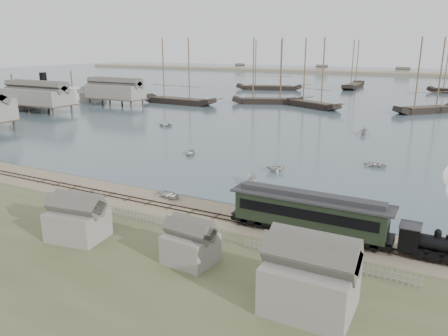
% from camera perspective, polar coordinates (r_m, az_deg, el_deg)
% --- Properties ---
extents(ground, '(600.00, 600.00, 0.00)m').
position_cam_1_polar(ground, '(48.72, 1.15, -5.75)').
color(ground, gray).
rests_on(ground, ground).
extents(harbor_water, '(600.00, 336.00, 0.06)m').
position_cam_1_polar(harbor_water, '(212.25, 22.57, 9.82)').
color(harbor_water, '#42565F').
rests_on(harbor_water, ground).
extents(rail_track, '(120.00, 1.80, 0.16)m').
position_cam_1_polar(rail_track, '(47.06, 0.05, -6.50)').
color(rail_track, '#36251D').
rests_on(rail_track, ground).
extents(picket_fence_west, '(19.00, 0.10, 1.20)m').
position_cam_1_polar(picket_fence_west, '(46.49, -10.04, -7.10)').
color(picket_fence_west, gray).
rests_on(picket_fence_west, ground).
extents(picket_fence_east, '(15.00, 0.10, 1.20)m').
position_cam_1_polar(picket_fence_east, '(38.37, 13.17, -12.47)').
color(picket_fence_east, gray).
rests_on(picket_fence_east, ground).
extents(shed_left, '(5.00, 4.00, 4.10)m').
position_cam_1_polar(shed_left, '(44.66, -18.40, -8.69)').
color(shed_left, gray).
rests_on(shed_left, ground).
extents(shed_mid, '(4.00, 3.50, 3.60)m').
position_cam_1_polar(shed_mid, '(38.32, -4.37, -12.11)').
color(shed_mid, gray).
rests_on(shed_mid, ground).
extents(shed_right, '(6.00, 5.00, 5.10)m').
position_cam_1_polar(shed_right, '(32.82, 10.95, -17.59)').
color(shed_right, gray).
rests_on(shed_right, ground).
extents(western_wharf, '(36.00, 56.00, 8.00)m').
position_cam_1_polar(western_wharf, '(126.26, -22.40, 8.36)').
color(western_wharf, gray).
rests_on(western_wharf, harbor_water).
extents(far_spit, '(500.00, 20.00, 1.80)m').
position_cam_1_polar(far_spit, '(291.78, 24.23, 10.96)').
color(far_spit, tan).
rests_on(far_spit, ground).
extents(passenger_coach, '(15.63, 3.01, 3.80)m').
position_cam_1_polar(passenger_coach, '(42.98, 11.07, -5.68)').
color(passenger_coach, black).
rests_on(passenger_coach, ground).
extents(beached_dinghy, '(3.21, 3.93, 0.71)m').
position_cam_1_polar(beached_dinghy, '(53.43, -7.15, -3.49)').
color(beached_dinghy, beige).
rests_on(beached_dinghy, ground).
extents(steamship, '(15.99, 45.75, 9.88)m').
position_cam_1_polar(steamship, '(143.25, -22.41, 9.49)').
color(steamship, beige).
rests_on(steamship, harbor_water).
extents(rowboat_0, '(4.10, 3.66, 0.70)m').
position_cam_1_polar(rowboat_0, '(73.69, -4.47, 2.04)').
color(rowboat_0, beige).
rests_on(rowboat_0, harbor_water).
extents(rowboat_1, '(3.48, 3.66, 1.51)m').
position_cam_1_polar(rowboat_1, '(63.81, 6.78, 0.17)').
color(rowboat_1, beige).
rests_on(rowboat_1, harbor_water).
extents(rowboat_2, '(3.34, 2.68, 1.23)m').
position_cam_1_polar(rowboat_2, '(57.80, 3.64, -1.56)').
color(rowboat_2, beige).
rests_on(rowboat_2, harbor_water).
extents(rowboat_3, '(2.82, 3.66, 0.70)m').
position_cam_1_polar(rowboat_3, '(69.93, 19.24, 0.43)').
color(rowboat_3, beige).
rests_on(rowboat_3, harbor_water).
extents(rowboat_6, '(3.83, 4.62, 0.83)m').
position_cam_1_polar(rowboat_6, '(100.57, -7.76, 5.70)').
color(rowboat_6, beige).
rests_on(rowboat_6, harbor_water).
extents(rowboat_7, '(4.05, 3.72, 1.79)m').
position_cam_1_polar(rowboat_7, '(94.55, 17.79, 4.74)').
color(rowboat_7, beige).
rests_on(rowboat_7, harbor_water).
extents(schooner_0, '(25.72, 7.14, 20.00)m').
position_cam_1_polar(schooner_0, '(137.72, -6.13, 12.48)').
color(schooner_0, black).
rests_on(schooner_0, harbor_water).
extents(schooner_1, '(22.57, 12.57, 20.00)m').
position_cam_1_polar(schooner_1, '(137.68, 5.86, 12.49)').
color(schooner_1, black).
rests_on(schooner_1, harbor_water).
extents(schooner_2, '(18.58, 12.50, 20.00)m').
position_cam_1_polar(schooner_2, '(130.37, 11.73, 12.06)').
color(schooner_2, black).
rests_on(schooner_2, harbor_water).
extents(schooner_3, '(16.52, 17.07, 20.00)m').
position_cam_1_polar(schooner_3, '(129.99, 25.37, 10.89)').
color(schooner_3, black).
rests_on(schooner_3, harbor_water).
extents(schooner_6, '(27.05, 13.02, 20.00)m').
position_cam_1_polar(schooner_6, '(181.20, 5.95, 13.27)').
color(schooner_6, black).
rests_on(schooner_6, harbor_water).
extents(schooner_7, '(5.93, 24.83, 20.00)m').
position_cam_1_polar(schooner_7, '(195.23, 16.75, 12.89)').
color(schooner_7, black).
rests_on(schooner_7, harbor_water).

